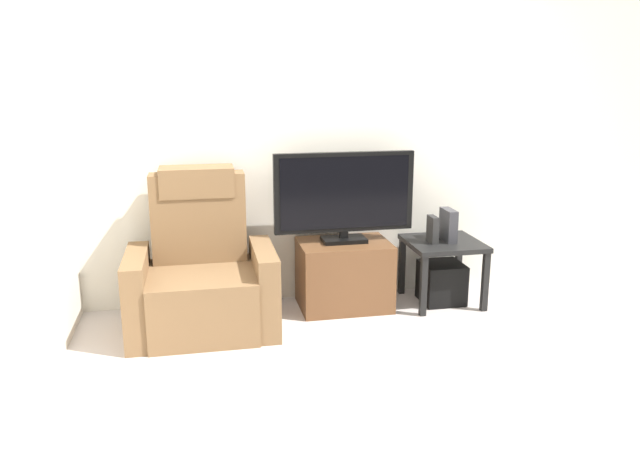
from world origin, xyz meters
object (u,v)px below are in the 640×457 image
tv_stand (344,274)px  television (344,195)px  side_table (443,251)px  recliner_armchair (202,275)px  game_console (448,225)px  book_upright (433,229)px  subwoofer_box (441,282)px

tv_stand → television: size_ratio=0.65×
television → side_table: television is taller
television → recliner_armchair: 1.16m
television → side_table: bearing=-5.1°
game_console → book_upright: bearing=-167.5°
tv_stand → subwoofer_box: 0.76m
book_upright → game_console: size_ratio=0.83×
television → side_table: size_ratio=1.90×
recliner_armchair → subwoofer_box: (1.79, 0.12, -0.22)m
subwoofer_box → game_console: game_console is taller
side_table → game_console: 0.20m
subwoofer_box → book_upright: bearing=-168.7°
recliner_armchair → book_upright: 1.71m
side_table → subwoofer_box: bearing=90.0°
television → book_upright: (0.65, -0.09, -0.27)m
subwoofer_box → television: bearing=174.9°
book_upright → game_console: bearing=12.5°
television → side_table: (0.75, -0.07, -0.44)m
tv_stand → subwoofer_box: bearing=-3.7°
side_table → subwoofer_box: side_table is taller
television → game_console: bearing=-4.2°
tv_stand → recliner_armchair: size_ratio=0.61×
side_table → book_upright: size_ratio=2.71×
television → book_upright: size_ratio=5.15×
tv_stand → side_table: (0.75, -0.05, 0.15)m
side_table → game_console: bearing=15.9°
subwoofer_box → game_console: (0.04, 0.01, 0.45)m
television → subwoofer_box: (0.75, -0.07, -0.70)m
tv_stand → game_console: game_console is taller
book_upright → side_table: bearing=11.3°
game_console → side_table: bearing=-164.1°
tv_stand → side_table: 0.77m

